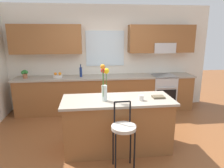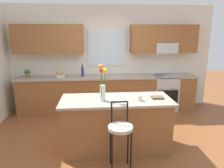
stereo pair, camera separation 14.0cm
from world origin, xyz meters
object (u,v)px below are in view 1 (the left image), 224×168
flower_vase (104,82)px  oven_range (162,92)px  fruit_bowl_oranges (58,76)px  mug_ceramic (141,98)px  kitchen_island (118,124)px  bar_stool_near (124,130)px  potted_plant_small (25,74)px  cookbook (158,97)px  bottle_olive_oil (81,72)px

flower_vase → oven_range: bearing=48.1°
fruit_bowl_oranges → mug_ceramic: bearing=-51.1°
mug_ceramic → kitchen_island: bearing=161.6°
kitchen_island → fruit_bowl_oranges: size_ratio=7.79×
bar_stool_near → mug_ceramic: size_ratio=11.58×
oven_range → potted_plant_small: bearing=179.6°
flower_vase → cookbook: size_ratio=3.05×
fruit_bowl_oranges → bottle_olive_oil: (0.57, -0.00, 0.09)m
oven_range → potted_plant_small: (-3.50, 0.03, 0.57)m
mug_ceramic → oven_range: bearing=60.6°
fruit_bowl_oranges → kitchen_island: bearing=-56.6°
mug_ceramic → cookbook: mug_ceramic is taller
potted_plant_small → flower_vase: bearing=-47.2°
mug_ceramic → cookbook: size_ratio=0.45×
flower_vase → fruit_bowl_oranges: 2.19m
bottle_olive_oil → potted_plant_small: (-1.36, 0.00, -0.02)m
oven_range → cookbook: 2.08m
mug_ceramic → potted_plant_small: potted_plant_small is taller
oven_range → mug_ceramic: size_ratio=10.22×
bar_stool_near → fruit_bowl_oranges: 2.77m
oven_range → bar_stool_near: bearing=-121.3°
kitchen_island → cookbook: size_ratio=9.35×
cookbook → flower_vase: bearing=-177.7°
bar_stool_near → flower_vase: size_ratio=1.71×
mug_ceramic → fruit_bowl_oranges: 2.56m
fruit_bowl_oranges → potted_plant_small: (-0.79, 0.00, 0.07)m
kitchen_island → bar_stool_near: (0.00, -0.60, 0.17)m
oven_range → bar_stool_near: bar_stool_near is taller
flower_vase → cookbook: flower_vase is taller
bar_stool_near → oven_range: bearing=58.7°
flower_vase → fruit_bowl_oranges: flower_vase is taller
oven_range → flower_vase: bearing=-131.9°
bar_stool_near → bottle_olive_oil: (-0.66, 2.46, 0.41)m
cookbook → fruit_bowl_oranges: (-1.93, 1.89, 0.03)m
bar_stool_near → fruit_bowl_oranges: bearing=116.6°
oven_range → fruit_bowl_oranges: size_ratio=3.83×
potted_plant_small → oven_range: bearing=-0.4°
kitchen_island → potted_plant_small: 2.81m
oven_range → bottle_olive_oil: (-2.14, 0.02, 0.59)m
oven_range → bottle_olive_oil: 2.22m
cookbook → bottle_olive_oil: size_ratio=0.62×
bar_stool_near → mug_ceramic: bar_stool_near is taller
oven_range → fruit_bowl_oranges: (-2.71, 0.02, 0.50)m
oven_range → bar_stool_near: size_ratio=0.88×
kitchen_island → bar_stool_near: size_ratio=1.80×
oven_range → mug_ceramic: (-1.11, -1.97, 0.51)m
bar_stool_near → fruit_bowl_oranges: (-1.23, 2.46, 0.33)m
cookbook → bottle_olive_oil: (-1.36, 1.89, 0.11)m
flower_vase → potted_plant_small: 2.64m
bar_stool_near → potted_plant_small: 3.21m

